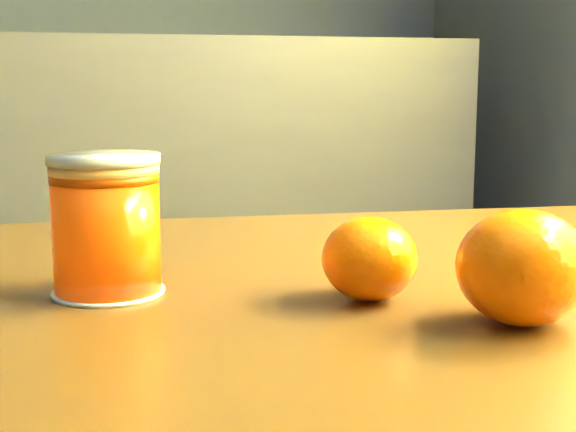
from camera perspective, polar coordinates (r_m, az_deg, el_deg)
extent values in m
cube|color=brown|center=(0.53, 7.30, -7.32)|extent=(0.94, 0.68, 0.04)
cylinder|color=#FF4905|center=(0.52, -12.77, -1.27)|extent=(0.07, 0.07, 0.08)
cylinder|color=#FCBD67|center=(0.52, -12.94, 3.30)|extent=(0.07, 0.07, 0.01)
cylinder|color=silver|center=(0.52, -12.96, 3.89)|extent=(0.07, 0.07, 0.00)
ellipsoid|color=#FF6B05|center=(0.47, 16.35, -3.52)|extent=(0.08, 0.08, 0.07)
ellipsoid|color=#FF6B05|center=(0.50, 5.82, -3.03)|extent=(0.07, 0.07, 0.05)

